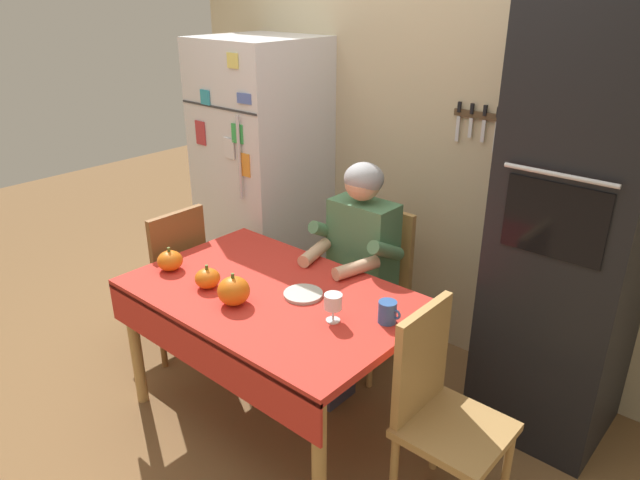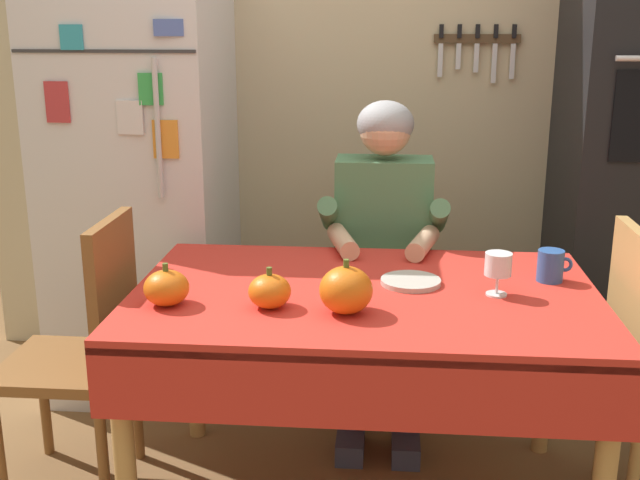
{
  "view_description": "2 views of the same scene",
  "coord_description": "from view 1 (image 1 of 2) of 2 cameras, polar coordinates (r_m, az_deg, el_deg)",
  "views": [
    {
      "loc": [
        1.79,
        -1.6,
        2.08
      ],
      "look_at": [
        0.14,
        0.29,
        0.99
      ],
      "focal_mm": 32.85,
      "sensor_mm": 36.0,
      "label": 1
    },
    {
      "loc": [
        0.06,
        -2.13,
        1.52
      ],
      "look_at": [
        -0.14,
        0.17,
        0.87
      ],
      "focal_mm": 43.82,
      "sensor_mm": 36.0,
      "label": 2
    }
  ],
  "objects": [
    {
      "name": "chair_left_side",
      "position": [
        3.57,
        -14.27,
        -3.32
      ],
      "size": [
        0.4,
        0.4,
        0.93
      ],
      "color": "brown",
      "rests_on": "ground"
    },
    {
      "name": "pumpkin_small",
      "position": [
        3.08,
        -14.41,
        -1.96
      ],
      "size": [
        0.13,
        0.13,
        0.12
      ],
      "color": "orange",
      "rests_on": "dining_table"
    },
    {
      "name": "wine_glass",
      "position": [
        2.52,
        1.29,
        -6.12
      ],
      "size": [
        0.08,
        0.08,
        0.13
      ],
      "color": "white",
      "rests_on": "dining_table"
    },
    {
      "name": "serving_tray",
      "position": [
        2.76,
        -1.65,
        -5.3
      ],
      "size": [
        0.19,
        0.19,
        0.02
      ],
      "primitive_type": "cylinder",
      "color": "#B7B2A8",
      "rests_on": "dining_table"
    },
    {
      "name": "wall_oven",
      "position": [
        2.89,
        23.52,
        0.64
      ],
      "size": [
        0.6,
        0.64,
        2.1
      ],
      "color": "black",
      "rests_on": "ground"
    },
    {
      "name": "back_wall_assembly",
      "position": [
        3.51,
        10.54,
        10.33
      ],
      "size": [
        3.7,
        0.13,
        2.6
      ],
      "color": "#BCAD89",
      "rests_on": "ground"
    },
    {
      "name": "coffee_mug",
      "position": [
        2.55,
        6.61,
        -6.98
      ],
      "size": [
        0.11,
        0.08,
        0.1
      ],
      "color": "#2D569E",
      "rests_on": "dining_table"
    },
    {
      "name": "chair_right_side",
      "position": [
        2.52,
        11.59,
        -15.56
      ],
      "size": [
        0.4,
        0.4,
        0.93
      ],
      "color": "tan",
      "rests_on": "ground"
    },
    {
      "name": "seated_person",
      "position": [
        3.17,
        3.43,
        -1.57
      ],
      "size": [
        0.47,
        0.55,
        1.25
      ],
      "color": "#38384C",
      "rests_on": "ground"
    },
    {
      "name": "pumpkin_large",
      "position": [
        2.87,
        -10.9,
        -3.68
      ],
      "size": [
        0.12,
        0.12,
        0.12
      ],
      "color": "orange",
      "rests_on": "dining_table"
    },
    {
      "name": "dining_table",
      "position": [
        2.84,
        -4.97,
        -6.69
      ],
      "size": [
        1.4,
        0.9,
        0.74
      ],
      "color": "tan",
      "rests_on": "ground"
    },
    {
      "name": "refrigerator",
      "position": [
        3.93,
        -5.55,
        5.97
      ],
      "size": [
        0.68,
        0.71,
        1.8
      ],
      "color": "silver",
      "rests_on": "ground"
    },
    {
      "name": "ground_plane",
      "position": [
        3.18,
        -5.58,
        -17.5
      ],
      "size": [
        10.0,
        10.0,
        0.0
      ],
      "primitive_type": "plane",
      "color": "brown",
      "rests_on": "ground"
    },
    {
      "name": "pumpkin_medium",
      "position": [
        2.69,
        -8.41,
        -4.93
      ],
      "size": [
        0.15,
        0.15,
        0.16
      ],
      "color": "orange",
      "rests_on": "dining_table"
    },
    {
      "name": "chair_behind_person",
      "position": [
        3.4,
        5.3,
        -4.0
      ],
      "size": [
        0.4,
        0.4,
        0.93
      ],
      "color": "tan",
      "rests_on": "ground"
    }
  ]
}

